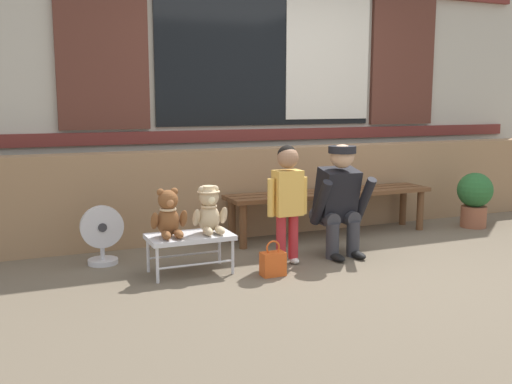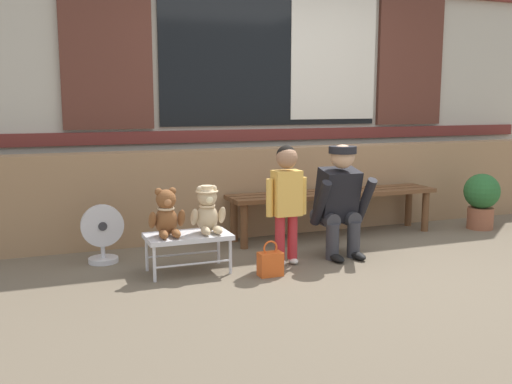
{
  "view_description": "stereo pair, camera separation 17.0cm",
  "coord_description": "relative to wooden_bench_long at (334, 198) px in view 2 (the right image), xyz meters",
  "views": [
    {
      "loc": [
        -2.53,
        -3.75,
        1.3
      ],
      "look_at": [
        -0.65,
        0.65,
        0.55
      ],
      "focal_mm": 40.72,
      "sensor_mm": 36.0,
      "label": 1
    },
    {
      "loc": [
        -2.37,
        -3.81,
        1.3
      ],
      "look_at": [
        -0.65,
        0.65,
        0.55
      ],
      "focal_mm": 40.72,
      "sensor_mm": 36.0,
      "label": 2
    }
  ],
  "objects": [
    {
      "name": "adult_crouching",
      "position": [
        -0.3,
        -0.66,
        0.11
      ],
      "size": [
        0.5,
        0.49,
        0.95
      ],
      "color": "#333338",
      "rests_on": "ground"
    },
    {
      "name": "wooden_bench_long",
      "position": [
        0.0,
        0.0,
        0.0
      ],
      "size": [
        2.1,
        0.4,
        0.44
      ],
      "color": "brown",
      "rests_on": "ground"
    },
    {
      "name": "potted_plant",
      "position": [
        1.57,
        -0.25,
        -0.05
      ],
      "size": [
        0.36,
        0.36,
        0.57
      ],
      "color": "brown",
      "rests_on": "ground"
    },
    {
      "name": "floor_fan",
      "position": [
        -2.2,
        -0.16,
        -0.13
      ],
      "size": [
        0.34,
        0.24,
        0.48
      ],
      "color": "silver",
      "rests_on": "ground"
    },
    {
      "name": "teddy_bear_with_hat",
      "position": [
        -1.46,
        -0.66,
        0.1
      ],
      "size": [
        0.28,
        0.27,
        0.36
      ],
      "color": "#CCB289",
      "rests_on": "small_display_bench"
    },
    {
      "name": "child_standing",
      "position": [
        -0.82,
        -0.73,
        0.22
      ],
      "size": [
        0.35,
        0.18,
        0.96
      ],
      "color": "#B7282D",
      "rests_on": "ground"
    },
    {
      "name": "ground_plane",
      "position": [
        -0.31,
        -1.06,
        -0.37
      ],
      "size": [
        60.0,
        60.0,
        0.0
      ],
      "primitive_type": "plane",
      "color": "brown"
    },
    {
      "name": "brick_low_wall",
      "position": [
        -0.31,
        0.37,
        0.05
      ],
      "size": [
        6.84,
        0.25,
        0.85
      ],
      "primitive_type": "cube",
      "color": "#997551",
      "rests_on": "ground"
    },
    {
      "name": "teddy_bear_plain",
      "position": [
        -1.78,
        -0.66,
        0.09
      ],
      "size": [
        0.28,
        0.26,
        0.36
      ],
      "color": "brown",
      "rests_on": "small_display_bench"
    },
    {
      "name": "small_display_bench",
      "position": [
        -1.62,
        -0.66,
        -0.11
      ],
      "size": [
        0.64,
        0.36,
        0.3
      ],
      "color": "silver",
      "rests_on": "ground"
    },
    {
      "name": "shop_facade",
      "position": [
        -0.31,
        0.88,
        1.28
      ],
      "size": [
        6.98,
        0.26,
        3.28
      ],
      "color": "#B7B2A3",
      "rests_on": "ground"
    },
    {
      "name": "handbag_on_ground",
      "position": [
        -1.07,
        -0.98,
        -0.28
      ],
      "size": [
        0.18,
        0.11,
        0.27
      ],
      "color": "#DB561E",
      "rests_on": "ground"
    }
  ]
}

